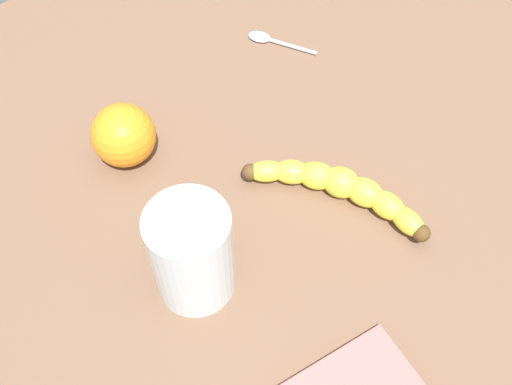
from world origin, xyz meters
The scene contains 5 objects.
wooden_tabletop centered at (0.00, 0.00, 1.50)cm, with size 120.00×120.00×3.00cm, color brown.
banana centered at (-3.78, -3.04, 4.93)cm, with size 22.27×11.50×3.86cm.
smoothie_glass centered at (-1.11, 17.28, 8.87)cm, with size 8.77×8.77×12.73cm.
orange_fruit centered at (19.20, 12.25, 7.10)cm, with size 8.19×8.19×8.19cm, color orange.
teaspoon centered at (24.23, -16.60, 3.40)cm, with size 10.85×5.80×0.80cm.
Camera 1 is at (-27.71, 32.58, 61.94)cm, focal length 40.62 mm.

